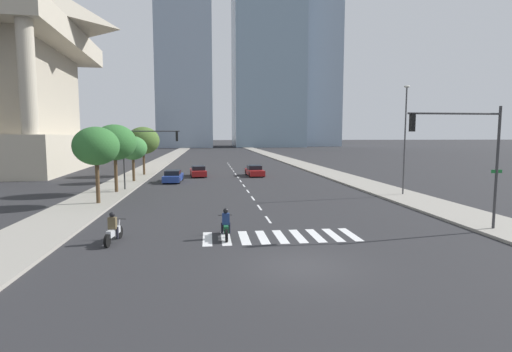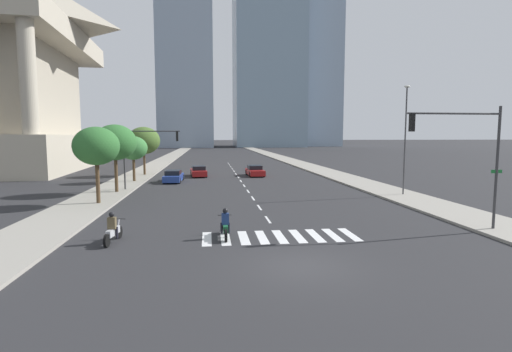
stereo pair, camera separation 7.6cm
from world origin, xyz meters
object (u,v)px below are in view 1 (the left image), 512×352
Objects in this scene: street_lamp_east at (405,133)px; street_tree_nearest at (96,146)px; street_tree_fourth at (143,141)px; traffic_signal_far at (145,146)px; motorcycle_trailing at (113,231)px; sedan_blue_2 at (173,177)px; sedan_red_0 at (255,171)px; street_tree_second at (115,143)px; traffic_signal_near at (466,145)px; street_tree_third at (133,148)px; motorcycle_lead at (226,226)px; sedan_red_1 at (198,171)px.

street_tree_nearest is (-23.93, -1.43, -0.97)m from street_lamp_east.
traffic_signal_far is at bearing -80.31° from street_tree_fourth.
motorcycle_trailing reaches higher than sedan_blue_2.
sedan_blue_2 is 0.84× the size of traffic_signal_far.
motorcycle_trailing is 24.21m from sedan_blue_2.
street_tree_second is (-13.60, -13.26, 3.79)m from sedan_red_0.
traffic_signal_near reaches higher than sedan_blue_2.
traffic_signal_near is 23.46m from street_tree_nearest.
traffic_signal_far is 1.18× the size of street_tree_third.
street_tree_third is at bearing -90.00° from street_tree_fourth.
traffic_signal_near reaches higher than sedan_red_0.
motorcycle_trailing is at bearing -77.99° from street_tree_second.
street_tree_third is 6.98m from street_tree_fourth.
street_tree_fourth is (-2.31, 13.53, 0.29)m from traffic_signal_far.
traffic_signal_far is 2.79m from street_tree_second.
motorcycle_trailing is at bearing 93.57° from motorcycle_lead.
street_lamp_east is (10.33, -17.54, 4.61)m from sedan_red_0.
traffic_signal_near is at bearing -26.87° from street_tree_nearest.
sedan_red_1 is 1.01× the size of street_tree_third.
sedan_blue_2 is 0.82× the size of street_tree_second.
traffic_signal_near is at bearing 11.22° from sedan_red_0.
sedan_blue_2 is 9.72m from street_tree_second.
street_tree_fourth reaches higher than sedan_blue_2.
motorcycle_trailing is 0.39× the size of traffic_signal_far.
street_lamp_east reaches higher than sedan_blue_2.
traffic_signal_near is (7.33, -29.58, 3.92)m from sedan_red_0.
traffic_signal_near is (17.46, -0.06, 3.94)m from motorcycle_trailing.
street_tree_nearest is at bearing -90.00° from street_tree_second.
street_lamp_east is 1.62× the size of street_tree_nearest.
street_tree_nearest is at bearing 165.38° from sedan_blue_2.
street_tree_fourth is at bearing 32.47° from sedan_blue_2.
motorcycle_lead is at bearing -49.58° from street_tree_nearest.
sedan_red_0 is at bearing -9.21° from motorcycle_lead.
street_tree_third is at bearing 89.93° from sedan_blue_2.
sedan_blue_2 is at bearing 149.94° from sedan_red_1.
street_lamp_east reaches higher than sedan_red_0.
motorcycle_trailing is 17.05m from street_tree_second.
sedan_red_1 is 0.86× the size of traffic_signal_far.
street_lamp_east is (20.47, 11.98, 4.62)m from motorcycle_trailing.
sedan_blue_2 is (0.68, 24.20, 0.01)m from motorcycle_trailing.
traffic_signal_near is (12.20, -0.36, 3.94)m from motorcycle_lead.
motorcycle_trailing is at bearing -83.69° from street_tree_fourth.
sedan_red_0 is 6.92m from sedan_red_1.
street_tree_second is at bearing -146.59° from traffic_signal_far.
sedan_blue_2 is at bearing 148.30° from street_lamp_east.
street_lamp_east reaches higher than traffic_signal_far.
motorcycle_trailing is at bearing -0.19° from traffic_signal_near.
street_lamp_east is 1.51× the size of street_tree_fourth.
street_tree_fourth reaches higher than traffic_signal_far.
street_tree_nearest is at bearing 155.48° from sedan_red_1.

